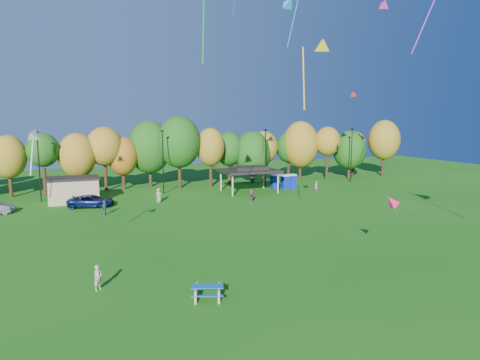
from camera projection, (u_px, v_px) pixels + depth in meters
name	position (u px, v px, depth m)	size (l,w,h in m)	color
ground	(273.00, 311.00, 23.70)	(160.00, 160.00, 0.00)	#19600F
tree_line	(136.00, 151.00, 64.45)	(93.57, 10.55, 11.15)	black
lamp_posts	(163.00, 160.00, 60.61)	(64.50, 0.25, 9.09)	black
utility_building	(74.00, 190.00, 54.88)	(6.30, 4.30, 3.25)	tan
pavilion	(249.00, 170.00, 62.42)	(8.20, 6.20, 3.77)	tan
porta_potties	(284.00, 181.00, 65.96)	(3.75, 2.16, 2.18)	#0B2596
picnic_table	(208.00, 291.00, 25.29)	(2.28, 2.08, 0.81)	tan
kite_flyer	(98.00, 278.00, 26.56)	(0.59, 0.39, 1.61)	#BEA48E
car_c	(90.00, 201.00, 51.81)	(2.44, 5.28, 1.47)	#0D1A53
car_d	(94.00, 200.00, 52.62)	(1.94, 4.76, 1.38)	black
far_person_0	(316.00, 187.00, 62.61)	(0.59, 0.39, 1.62)	#C25B9B
far_person_1	(252.00, 196.00, 55.05)	(1.53, 0.49, 1.65)	#9A4071
far_person_3	(105.00, 208.00, 47.49)	(0.99, 0.41, 1.69)	#4B7447
far_person_4	(159.00, 195.00, 54.94)	(0.90, 0.58, 1.84)	gray
kite_1	(353.00, 94.00, 54.72)	(1.17, 1.34, 1.14)	#F03F1C
kite_4	(289.00, 2.00, 52.38)	(2.03, 4.05, 6.64)	#28A9FF
kite_8	(321.00, 45.00, 30.27)	(1.86, 3.19, 5.42)	yellow
kite_10	(392.00, 202.00, 29.08)	(1.40, 1.23, 1.15)	#FF0E66
kite_13	(34.00, 134.00, 27.09)	(1.17, 2.11, 3.37)	silver
kite_14	(383.00, 4.00, 42.76)	(1.62, 1.82, 1.54)	#EE279A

